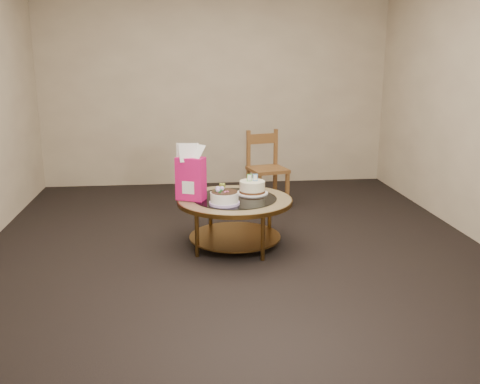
{
  "coord_description": "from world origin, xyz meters",
  "views": [
    {
      "loc": [
        -0.45,
        -4.53,
        1.69
      ],
      "look_at": [
        0.05,
        0.02,
        0.51
      ],
      "focal_mm": 40.0,
      "sensor_mm": 36.0,
      "label": 1
    }
  ],
  "objects": [
    {
      "name": "ground",
      "position": [
        0.0,
        0.0,
        0.0
      ],
      "size": [
        5.0,
        5.0,
        0.0
      ],
      "primitive_type": "plane",
      "color": "black",
      "rests_on": "ground"
    },
    {
      "name": "cream_cake",
      "position": [
        0.17,
        0.14,
        0.51
      ],
      "size": [
        0.29,
        0.29,
        0.18
      ],
      "rotation": [
        0.0,
        0.0,
        0.07
      ],
      "color": "white",
      "rests_on": "coffee_table"
    },
    {
      "name": "pillar_candle",
      "position": [
        -0.09,
        0.25,
        0.48
      ],
      "size": [
        0.11,
        0.11,
        0.08
      ],
      "rotation": [
        0.0,
        0.0,
        -0.07
      ],
      "color": "#EECC62",
      "rests_on": "coffee_table"
    },
    {
      "name": "room_walls",
      "position": [
        0.0,
        0.0,
        1.54
      ],
      "size": [
        4.52,
        5.02,
        2.61
      ],
      "color": "#C1B192",
      "rests_on": "ground"
    },
    {
      "name": "coffee_table",
      "position": [
        0.0,
        -0.0,
        0.38
      ],
      "size": [
        1.02,
        1.02,
        0.46
      ],
      "color": "brown",
      "rests_on": "ground"
    },
    {
      "name": "gift_bag",
      "position": [
        -0.38,
        -0.0,
        0.7
      ],
      "size": [
        0.27,
        0.24,
        0.48
      ],
      "rotation": [
        0.0,
        0.0,
        -0.41
      ],
      "color": "#C51257",
      "rests_on": "coffee_table"
    },
    {
      "name": "decorated_cake",
      "position": [
        -0.11,
        -0.19,
        0.51
      ],
      "size": [
        0.26,
        0.26,
        0.15
      ],
      "rotation": [
        0.0,
        0.0,
        0.05
      ],
      "color": "#B699D9",
      "rests_on": "coffee_table"
    },
    {
      "name": "dining_chair",
      "position": [
        0.5,
        1.35,
        0.43
      ],
      "size": [
        0.48,
        0.48,
        0.85
      ],
      "rotation": [
        0.0,
        0.0,
        0.24
      ],
      "color": "brown",
      "rests_on": "ground"
    }
  ]
}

